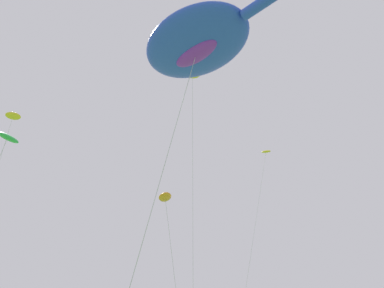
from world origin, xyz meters
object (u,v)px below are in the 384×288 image
object	(u,v)px
small_kite_box_yellow	(8,139)
small_kite_triangle_green	(165,198)
big_show_kite	(201,41)
small_kite_streamer_purple	(192,76)
small_kite_stunt_black	(13,118)
small_kite_tiny_distant	(266,155)

from	to	relation	value
small_kite_box_yellow	small_kite_triangle_green	bearing A→B (deg)	-48.55
small_kite_box_yellow	big_show_kite	bearing A→B (deg)	-80.15
small_kite_triangle_green	small_kite_streamer_purple	xyz separation A→B (m)	(1.93, -0.61, 9.56)
small_kite_stunt_black	small_kite_box_yellow	xyz separation A→B (m)	(-4.41, -8.30, -6.43)
small_kite_box_yellow	small_kite_stunt_black	bearing A→B (deg)	57.86
big_show_kite	small_kite_streamer_purple	distance (m)	7.24
big_show_kite	small_kite_triangle_green	world-z (taller)	big_show_kite
big_show_kite	small_kite_box_yellow	distance (m)	11.12
big_show_kite	small_kite_triangle_green	bearing A→B (deg)	-26.84
small_kite_tiny_distant	small_kite_streamer_purple	xyz separation A→B (m)	(-10.26, 1.60, 2.23)
small_kite_triangle_green	small_kite_streamer_purple	distance (m)	9.77
small_kite_stunt_black	small_kite_triangle_green	bearing A→B (deg)	-44.65
big_show_kite	small_kite_box_yellow	xyz separation A→B (m)	(-2.51, 10.08, -3.97)
small_kite_stunt_black	small_kite_triangle_green	size ratio (longest dim) A/B	2.13
small_kite_tiny_distant	small_kite_triangle_green	bearing A→B (deg)	65.85
big_show_kite	small_kite_stunt_black	bearing A→B (deg)	7.14
small_kite_box_yellow	small_kite_tiny_distant	world-z (taller)	small_kite_tiny_distant
small_kite_stunt_black	small_kite_box_yellow	distance (m)	11.39
small_kite_box_yellow	small_kite_tiny_distant	size ratio (longest dim) A/B	0.67
small_kite_streamer_purple	small_kite_tiny_distant	bearing A→B (deg)	42.50
small_kite_streamer_purple	big_show_kite	bearing A→B (deg)	-95.23
small_kite_tiny_distant	small_kite_streamer_purple	bearing A→B (deg)	67.26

